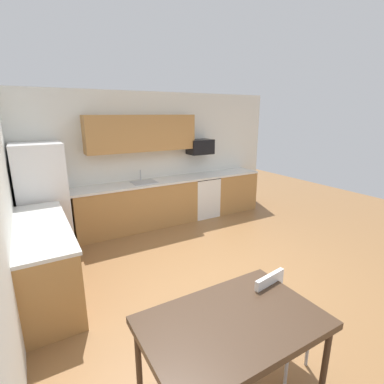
{
  "coord_description": "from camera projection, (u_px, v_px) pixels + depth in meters",
  "views": [
    {
      "loc": [
        -2.35,
        -3.02,
        2.28
      ],
      "look_at": [
        0.0,
        1.0,
        1.0
      ],
      "focal_mm": 26.91,
      "sensor_mm": 36.0,
      "label": 1
    }
  ],
  "objects": [
    {
      "name": "ground_plane",
      "position": [
        226.0,
        272.0,
        4.27
      ],
      "size": [
        12.0,
        12.0,
        0.0
      ],
      "primitive_type": "plane",
      "color": "olive"
    },
    {
      "name": "wall_back",
      "position": [
        153.0,
        158.0,
        6.11
      ],
      "size": [
        5.8,
        0.1,
        2.7
      ],
      "primitive_type": "cube",
      "color": "silver",
      "rests_on": "ground"
    },
    {
      "name": "cabinet_run_back",
      "position": [
        138.0,
        207.0,
        5.81
      ],
      "size": [
        2.48,
        0.6,
        0.9
      ],
      "primitive_type": "cube",
      "color": "#AD7A42",
      "rests_on": "ground"
    },
    {
      "name": "cabinet_run_back_right",
      "position": [
        231.0,
        191.0,
        6.97
      ],
      "size": [
        1.07,
        0.6,
        0.9
      ],
      "primitive_type": "cube",
      "color": "#AD7A42",
      "rests_on": "ground"
    },
    {
      "name": "cabinet_run_left",
      "position": [
        46.0,
        261.0,
        3.69
      ],
      "size": [
        0.6,
        2.0,
        0.9
      ],
      "primitive_type": "cube",
      "color": "#AD7A42",
      "rests_on": "ground"
    },
    {
      "name": "countertop_back",
      "position": [
        160.0,
        181.0,
        5.94
      ],
      "size": [
        4.8,
        0.64,
        0.04
      ],
      "primitive_type": "cube",
      "color": "silver",
      "rests_on": "cabinet_run_back"
    },
    {
      "name": "countertop_left",
      "position": [
        40.0,
        227.0,
        3.57
      ],
      "size": [
        0.64,
        2.0,
        0.04
      ],
      "primitive_type": "cube",
      "color": "silver",
      "rests_on": "cabinet_run_left"
    },
    {
      "name": "upper_cabinets_back",
      "position": [
        142.0,
        133.0,
        5.64
      ],
      "size": [
        2.2,
        0.34,
        0.7
      ],
      "primitive_type": "cube",
      "color": "#AD7A42"
    },
    {
      "name": "refrigerator",
      "position": [
        43.0,
        198.0,
        4.81
      ],
      "size": [
        0.76,
        0.7,
        1.82
      ],
      "primitive_type": "cube",
      "color": "white",
      "rests_on": "ground"
    },
    {
      "name": "oven_range",
      "position": [
        202.0,
        196.0,
        6.56
      ],
      "size": [
        0.6,
        0.6,
        0.91
      ],
      "color": "white",
      "rests_on": "ground"
    },
    {
      "name": "microwave",
      "position": [
        200.0,
        147.0,
        6.35
      ],
      "size": [
        0.54,
        0.36,
        0.32
      ],
      "primitive_type": "cube",
      "color": "black"
    },
    {
      "name": "sink_basin",
      "position": [
        144.0,
        185.0,
        5.77
      ],
      "size": [
        0.48,
        0.4,
        0.14
      ],
      "primitive_type": "cube",
      "color": "#A5A8AD",
      "rests_on": "countertop_back"
    },
    {
      "name": "sink_faucet",
      "position": [
        141.0,
        176.0,
        5.88
      ],
      "size": [
        0.02,
        0.02,
        0.24
      ],
      "primitive_type": "cylinder",
      "color": "#B2B5BA",
      "rests_on": "countertop_back"
    },
    {
      "name": "dining_table",
      "position": [
        233.0,
        326.0,
        2.22
      ],
      "size": [
        1.4,
        0.9,
        0.75
      ],
      "color": "#422D1E",
      "rests_on": "ground"
    },
    {
      "name": "chair_near_table",
      "position": [
        277.0,
        313.0,
        2.65
      ],
      "size": [
        0.45,
        0.45,
        0.85
      ],
      "color": "white",
      "rests_on": "ground"
    }
  ]
}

